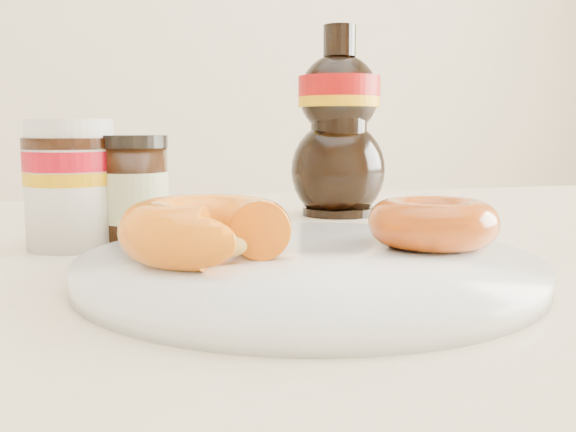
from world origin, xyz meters
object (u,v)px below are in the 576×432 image
object	(u,v)px
syrup_bottle	(339,122)
dark_jar	(134,192)
donut_whole	(433,223)
nutella_jar	(71,179)
dining_table	(281,351)
plate	(308,266)
donut_bitten	(206,230)

from	to	relation	value
syrup_bottle	dark_jar	size ratio (longest dim) A/B	2.28
dark_jar	syrup_bottle	bearing A→B (deg)	30.86
donut_whole	dark_jar	size ratio (longest dim) A/B	1.00
nutella_jar	syrup_bottle	bearing A→B (deg)	25.30
dining_table	nutella_jar	world-z (taller)	nutella_jar
plate	donut_whole	bearing A→B (deg)	7.43
donut_bitten	nutella_jar	size ratio (longest dim) A/B	1.04
dining_table	syrup_bottle	distance (m)	0.30
dining_table	donut_bitten	xyz separation A→B (m)	(-0.07, -0.08, 0.12)
donut_bitten	nutella_jar	world-z (taller)	nutella_jar
plate	nutella_jar	xyz separation A→B (m)	(-0.16, 0.16, 0.05)
plate	syrup_bottle	size ratio (longest dim) A/B	1.43
dining_table	dark_jar	distance (m)	0.18
plate	donut_bitten	bearing A→B (deg)	174.30
nutella_jar	syrup_bottle	world-z (taller)	syrup_bottle
plate	donut_bitten	distance (m)	0.07
donut_whole	dark_jar	xyz separation A→B (m)	(-0.20, 0.14, 0.01)
donut_bitten	nutella_jar	xyz separation A→B (m)	(-0.09, 0.15, 0.02)
donut_whole	nutella_jar	bearing A→B (deg)	150.40
dining_table	donut_whole	distance (m)	0.17
dining_table	donut_bitten	distance (m)	0.16
nutella_jar	plate	bearing A→B (deg)	-45.19
syrup_bottle	donut_whole	bearing A→B (deg)	-95.79
plate	donut_whole	distance (m)	0.10
dining_table	syrup_bottle	world-z (taller)	syrup_bottle
donut_bitten	dark_jar	bearing A→B (deg)	126.63
syrup_bottle	donut_bitten	bearing A→B (deg)	-124.20
donut_bitten	dark_jar	size ratio (longest dim) A/B	1.19
donut_whole	dark_jar	world-z (taller)	dark_jar
syrup_bottle	nutella_jar	bearing A→B (deg)	-154.70
donut_bitten	syrup_bottle	size ratio (longest dim) A/B	0.52
plate	donut_bitten	size ratio (longest dim) A/B	2.75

